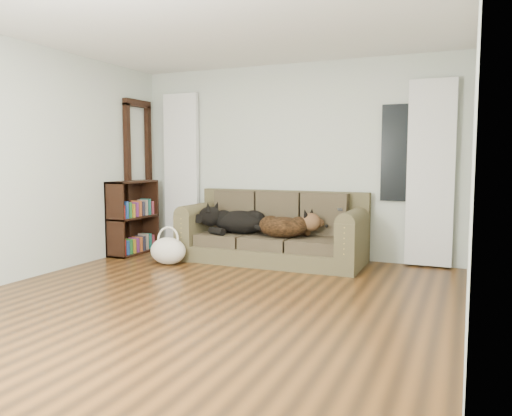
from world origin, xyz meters
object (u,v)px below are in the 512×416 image
at_px(sofa, 271,227).
at_px(dog_black_lab, 237,223).
at_px(bookshelf, 133,218).
at_px(tote_bag, 168,252).
at_px(dog_shepherd, 286,226).

height_order(sofa, dog_black_lab, sofa).
distance_m(sofa, bookshelf, 2.01).
bearing_deg(dog_black_lab, tote_bag, -133.81).
bearing_deg(tote_bag, bookshelf, 152.59).
relative_size(dog_black_lab, bookshelf, 0.71).
bearing_deg(dog_shepherd, sofa, -23.38).
relative_size(tote_bag, bookshelf, 0.46).
xyz_separation_m(dog_shepherd, tote_bag, (-1.37, -0.57, -0.33)).
bearing_deg(dog_black_lab, sofa, 5.03).
relative_size(sofa, dog_shepherd, 3.63).
distance_m(dog_black_lab, dog_shepherd, 0.72).
height_order(tote_bag, bookshelf, bookshelf).
bearing_deg(dog_black_lab, dog_shepherd, -4.59).
relative_size(dog_shepherd, bookshelf, 0.64).
bearing_deg(bookshelf, sofa, 9.16).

